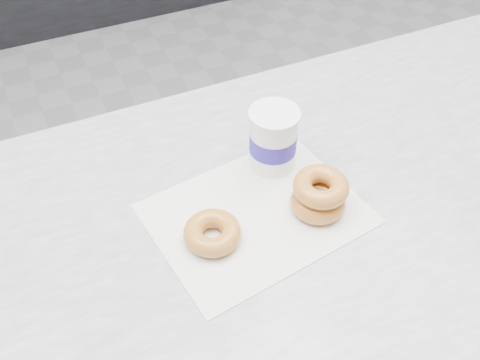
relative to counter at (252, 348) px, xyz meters
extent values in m
plane|color=gray|center=(0.00, 0.60, -0.45)|extent=(5.00, 5.00, 0.00)
cube|color=#333335|center=(0.00, 0.00, -0.02)|extent=(3.00, 0.70, 0.86)
cube|color=silver|center=(0.00, 0.00, 0.43)|extent=(3.06, 0.76, 0.04)
cube|color=silver|center=(0.01, 0.01, 0.45)|extent=(0.37, 0.30, 0.00)
torus|color=gold|center=(-0.08, -0.01, 0.47)|extent=(0.11, 0.11, 0.03)
torus|color=gold|center=(0.10, -0.02, 0.47)|extent=(0.09, 0.09, 0.03)
torus|color=gold|center=(0.11, -0.02, 0.50)|extent=(0.12, 0.12, 0.03)
cylinder|color=white|center=(0.08, 0.11, 0.51)|extent=(0.10, 0.10, 0.12)
cylinder|color=white|center=(0.08, 0.11, 0.56)|extent=(0.09, 0.09, 0.01)
cylinder|color=#291B94|center=(0.08, 0.11, 0.50)|extent=(0.10, 0.10, 0.04)
camera|label=1|loc=(-0.26, -0.51, 1.12)|focal=40.00mm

